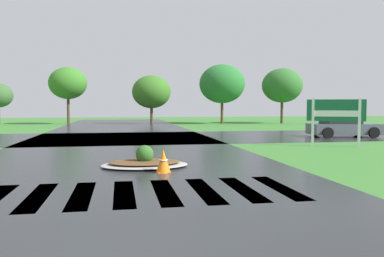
{
  "coord_description": "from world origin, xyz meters",
  "views": [
    {
      "loc": [
        -0.07,
        -4.36,
        1.94
      ],
      "look_at": [
        3.17,
        13.58,
        0.87
      ],
      "focal_mm": 37.44,
      "sensor_mm": 36.0,
      "label": 1
    }
  ],
  "objects_px": {
    "estate_billboard": "(336,113)",
    "car_silver_hatch": "(343,127)",
    "traffic_cone": "(163,161)",
    "median_island": "(145,162)"
  },
  "relations": [
    {
      "from": "estate_billboard",
      "to": "median_island",
      "type": "bearing_deg",
      "value": 54.6
    },
    {
      "from": "median_island",
      "to": "traffic_cone",
      "type": "distance_m",
      "value": 1.31
    },
    {
      "from": "estate_billboard",
      "to": "car_silver_hatch",
      "type": "bearing_deg",
      "value": -95.96
    },
    {
      "from": "median_island",
      "to": "traffic_cone",
      "type": "relative_size",
      "value": 4.08
    },
    {
      "from": "median_island",
      "to": "car_silver_hatch",
      "type": "bearing_deg",
      "value": 37.64
    },
    {
      "from": "estate_billboard",
      "to": "car_silver_hatch",
      "type": "relative_size",
      "value": 0.55
    },
    {
      "from": "car_silver_hatch",
      "to": "estate_billboard",
      "type": "bearing_deg",
      "value": -118.14
    },
    {
      "from": "car_silver_hatch",
      "to": "traffic_cone",
      "type": "relative_size",
      "value": 6.42
    },
    {
      "from": "estate_billboard",
      "to": "median_island",
      "type": "xyz_separation_m",
      "value": [
        -9.16,
        -4.6,
        -1.42
      ]
    },
    {
      "from": "car_silver_hatch",
      "to": "traffic_cone",
      "type": "bearing_deg",
      "value": -132.23
    }
  ]
}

